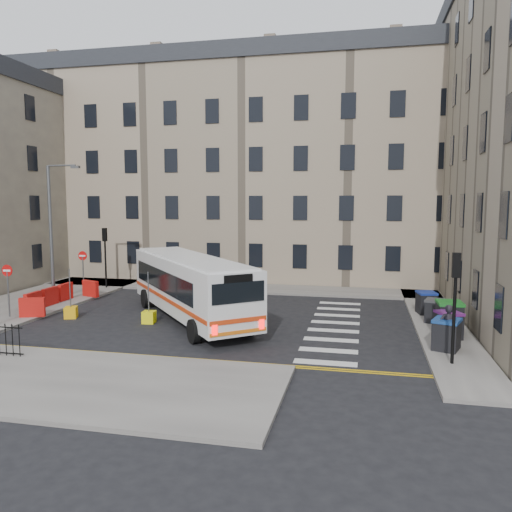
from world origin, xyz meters
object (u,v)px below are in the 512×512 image
at_px(wheelie_bin_e, 426,303).
at_px(bollard_chevron, 149,317).
at_px(wheelie_bin_c, 449,316).
at_px(wheelie_bin_a, 446,334).
at_px(bollard_yellow, 71,312).
at_px(streetlamp, 51,230).
at_px(wheelie_bin_d, 435,311).
at_px(bus, 190,284).
at_px(wheelie_bin_b, 449,325).
at_px(pedestrian, 447,327).

height_order(wheelie_bin_e, bollard_chevron, wheelie_bin_e).
height_order(wheelie_bin_c, wheelie_bin_e, wheelie_bin_c).
bearing_deg(wheelie_bin_c, wheelie_bin_a, -102.75).
bearing_deg(wheelie_bin_e, bollard_yellow, -177.45).
xyz_separation_m(wheelie_bin_e, bollard_yellow, (-18.19, -4.38, -0.44)).
bearing_deg(streetlamp, wheelie_bin_d, -2.70).
bearing_deg(bollard_yellow, bus, 9.19).
distance_m(wheelie_bin_b, wheelie_bin_e, 4.75).
relative_size(streetlamp, bollard_chevron, 13.57).
bearing_deg(wheelie_bin_e, wheelie_bin_d, -95.04).
bearing_deg(wheelie_bin_e, wheelie_bin_c, -91.69).
bearing_deg(bollard_yellow, wheelie_bin_c, 2.41).
bearing_deg(bus, bollard_yellow, 149.88).
xyz_separation_m(wheelie_bin_d, bollard_chevron, (-13.94, -2.65, -0.42)).
xyz_separation_m(bus, wheelie_bin_d, (12.15, 1.52, -1.12)).
xyz_separation_m(bus, wheelie_bin_b, (12.35, -1.36, -1.11)).
distance_m(wheelie_bin_b, wheelie_bin_c, 1.16).
distance_m(bus, wheelie_bin_e, 12.47).
height_order(wheelie_bin_a, wheelie_bin_b, wheelie_bin_a).
distance_m(pedestrian, bollard_yellow, 18.38).
relative_size(pedestrian, bollard_chevron, 3.07).
height_order(streetlamp, wheelie_bin_d, streetlamp).
bearing_deg(streetlamp, pedestrian, -14.86).
bearing_deg(bus, wheelie_bin_c, -40.31).
xyz_separation_m(bollard_yellow, bollard_chevron, (4.44, -0.12, 0.00)).
bearing_deg(pedestrian, bollard_yellow, -24.41).
distance_m(bus, bollard_yellow, 6.50).
distance_m(wheelie_bin_b, bollard_chevron, 14.15).
bearing_deg(wheelie_bin_c, wheelie_bin_d, 100.73).
bearing_deg(wheelie_bin_a, wheelie_bin_b, 99.51).
distance_m(bus, wheelie_bin_b, 12.47).
bearing_deg(wheelie_bin_e, bus, -175.24).
bearing_deg(pedestrian, bus, -32.48).
relative_size(bus, wheelie_bin_e, 8.86).
height_order(wheelie_bin_d, bollard_chevron, wheelie_bin_d).
relative_size(wheelie_bin_a, wheelie_bin_b, 1.07).
xyz_separation_m(wheelie_bin_d, pedestrian, (-0.15, -4.72, 0.35)).
bearing_deg(wheelie_bin_d, wheelie_bin_b, -70.58).
relative_size(wheelie_bin_b, bollard_yellow, 2.19).
bearing_deg(wheelie_bin_b, bollard_chevron, 157.65).
xyz_separation_m(wheelie_bin_b, bollard_yellow, (-18.58, 0.35, -0.44)).
distance_m(wheelie_bin_e, bollard_chevron, 14.47).
relative_size(wheelie_bin_b, bollard_chevron, 2.19).
distance_m(bollard_yellow, bollard_chevron, 4.44).
height_order(wheelie_bin_b, wheelie_bin_e, wheelie_bin_e).
bearing_deg(wheelie_bin_b, wheelie_bin_a, -122.61).
height_order(bus, wheelie_bin_d, bus).
xyz_separation_m(wheelie_bin_b, wheelie_bin_c, (0.20, 1.14, 0.12)).
relative_size(wheelie_bin_c, wheelie_bin_e, 1.15).
distance_m(bus, bollard_chevron, 2.62).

